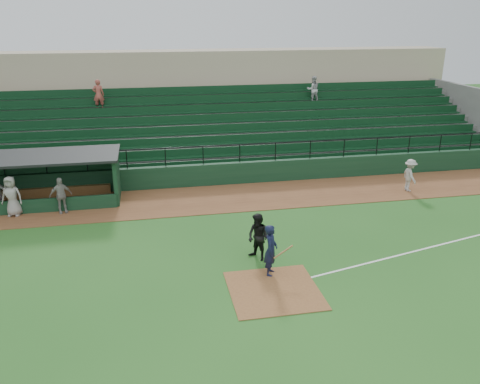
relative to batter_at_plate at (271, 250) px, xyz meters
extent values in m
plane|color=#23581C|center=(-0.16, -0.10, -0.95)|extent=(90.00, 90.00, 0.00)
cube|color=brown|center=(-0.16, 7.90, -0.94)|extent=(40.00, 4.00, 0.03)
cube|color=brown|center=(-0.16, -1.10, -0.94)|extent=(3.00, 3.00, 0.03)
cube|color=white|center=(7.84, 1.10, -0.95)|extent=(17.49, 4.44, 0.01)
cube|color=#10321C|center=(-0.16, 10.10, -0.35)|extent=(36.00, 0.35, 1.20)
cylinder|color=black|center=(-0.16, 10.10, 1.25)|extent=(36.00, 0.06, 0.06)
cube|color=slate|center=(-0.16, 15.00, 0.85)|extent=(36.00, 9.00, 3.60)
cube|color=black|center=(-0.16, 14.50, 1.30)|extent=(34.56, 8.00, 4.05)
cube|color=slate|center=(17.84, 15.05, 1.15)|extent=(0.35, 9.50, 4.20)
cube|color=tan|center=(-0.16, 21.50, 2.25)|extent=(38.00, 3.00, 6.40)
cube|color=slate|center=(-0.16, 19.50, 2.75)|extent=(36.00, 2.00, 0.20)
imported|color=#AFAFAF|center=(7.20, 16.80, 3.08)|extent=(0.86, 0.67, 1.78)
imported|color=#A84A3D|center=(-6.85, 16.80, 3.14)|extent=(0.69, 0.45, 1.89)
cube|color=#10321C|center=(-9.91, 10.30, 0.20)|extent=(8.50, 0.20, 2.30)
cube|color=#10321C|center=(-5.66, 9.00, 0.20)|extent=(0.20, 2.60, 2.30)
cube|color=black|center=(-9.91, 9.00, 1.41)|extent=(8.90, 3.20, 0.12)
cube|color=olive|center=(-9.91, 9.90, -0.70)|extent=(7.65, 0.40, 0.50)
cube|color=#10321C|center=(-9.91, 7.65, -0.60)|extent=(8.50, 0.12, 0.70)
imported|color=black|center=(0.00, 0.00, 0.00)|extent=(0.69, 0.82, 1.91)
cylinder|color=olive|center=(0.40, -0.20, 0.00)|extent=(0.79, 0.34, 0.35)
imported|color=black|center=(-0.18, 1.21, -0.04)|extent=(1.08, 1.13, 1.83)
imported|color=#A9A49E|center=(9.33, 7.13, -0.07)|extent=(0.67, 1.12, 1.71)
imported|color=gray|center=(-8.15, 7.42, -0.07)|extent=(1.09, 0.71, 1.72)
imported|color=#99948F|center=(-10.29, 7.50, 0.02)|extent=(1.01, 0.74, 1.89)
camera|label=1|loc=(-4.00, -14.86, 7.76)|focal=36.33mm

